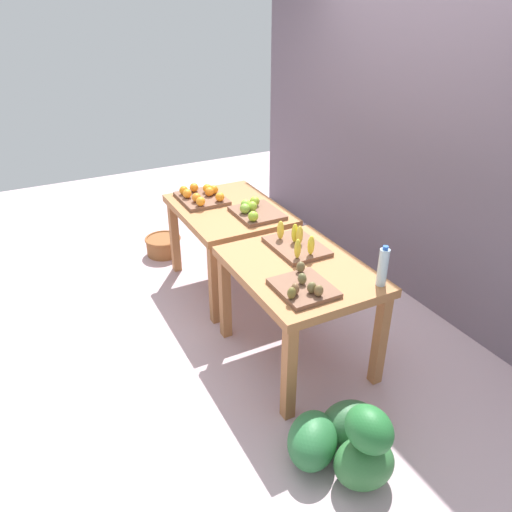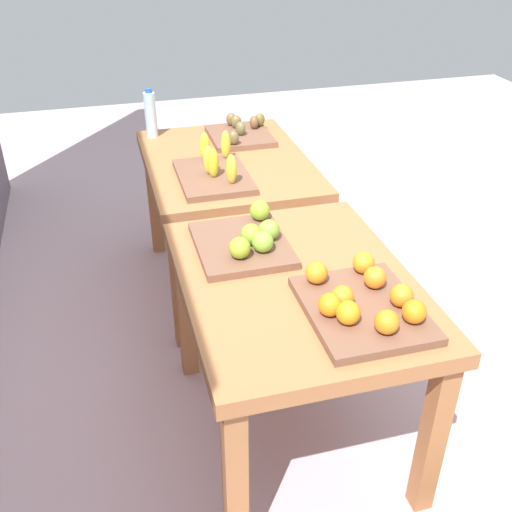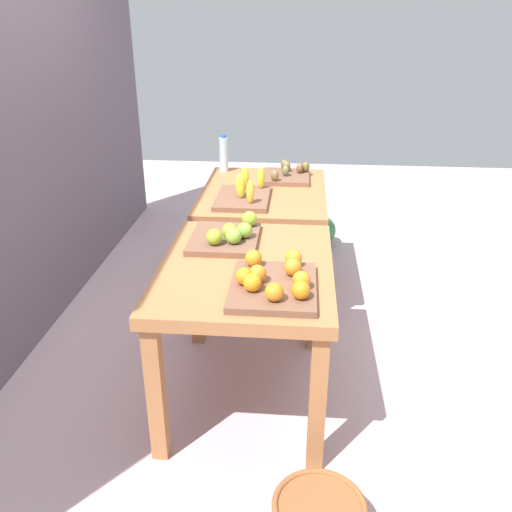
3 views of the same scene
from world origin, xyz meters
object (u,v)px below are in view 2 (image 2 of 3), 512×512
object	(u,v)px
banana_crate	(214,171)
water_bottle	(151,114)
kiwi_bin	(241,133)
orange_bin	(363,303)
watermelon_pile	(234,184)
display_table_right	(227,179)
apple_bin	(247,240)
display_table_left	(296,304)

from	to	relation	value
banana_crate	water_bottle	distance (m)	0.68
banana_crate	kiwi_bin	xyz separation A→B (m)	(0.48, -0.25, -0.01)
orange_bin	watermelon_pile	size ratio (longest dim) A/B	0.69
display_table_right	orange_bin	distance (m)	1.38
apple_bin	kiwi_bin	size ratio (longest dim) A/B	1.14
display_table_right	banana_crate	world-z (taller)	banana_crate
banana_crate	watermelon_pile	bearing A→B (deg)	-17.40
display_table_left	banana_crate	bearing A→B (deg)	6.73
kiwi_bin	banana_crate	bearing A→B (deg)	152.98
display_table_right	banana_crate	size ratio (longest dim) A/B	2.36
display_table_left	kiwi_bin	world-z (taller)	kiwi_bin
apple_bin	watermelon_pile	xyz separation A→B (m)	(1.78, -0.36, -0.60)
display_table_left	water_bottle	size ratio (longest dim) A/B	3.96
display_table_right	kiwi_bin	size ratio (longest dim) A/B	2.89
apple_bin	kiwi_bin	bearing A→B (deg)	-12.65
display_table_right	water_bottle	xyz separation A→B (m)	(0.42, 0.32, 0.23)
display_table_left	banana_crate	world-z (taller)	banana_crate
banana_crate	display_table_left	bearing A→B (deg)	-173.27
banana_crate	water_bottle	size ratio (longest dim) A/B	1.67
display_table_right	banana_crate	bearing A→B (deg)	153.98
water_bottle	display_table_left	bearing A→B (deg)	-168.26
display_table_left	watermelon_pile	size ratio (longest dim) A/B	1.56
banana_crate	orange_bin	bearing A→B (deg)	-167.79
display_table_left	orange_bin	xyz separation A→B (m)	(-0.24, -0.14, 0.15)
banana_crate	water_bottle	world-z (taller)	water_bottle
display_table_right	orange_bin	xyz separation A→B (m)	(-1.36, -0.14, 0.15)
watermelon_pile	display_table_right	bearing A→B (deg)	164.83
display_table_left	banana_crate	xyz separation A→B (m)	(0.90, 0.11, 0.15)
display_table_left	display_table_right	xyz separation A→B (m)	(1.12, 0.00, 0.00)
display_table_right	orange_bin	world-z (taller)	orange_bin
apple_bin	banana_crate	xyz separation A→B (m)	(0.66, -0.01, 0.00)
apple_bin	watermelon_pile	distance (m)	1.91
apple_bin	water_bottle	world-z (taller)	water_bottle
water_bottle	banana_crate	bearing A→B (deg)	-161.46
display_table_left	display_table_right	size ratio (longest dim) A/B	1.00
display_table_left	water_bottle	bearing A→B (deg)	11.74
banana_crate	kiwi_bin	size ratio (longest dim) A/B	1.22
apple_bin	banana_crate	distance (m)	0.66
banana_crate	display_table_right	bearing A→B (deg)	-26.02
display_table_right	banana_crate	xyz separation A→B (m)	(-0.22, 0.11, 0.15)
display_table_right	kiwi_bin	distance (m)	0.33
kiwi_bin	watermelon_pile	distance (m)	0.88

